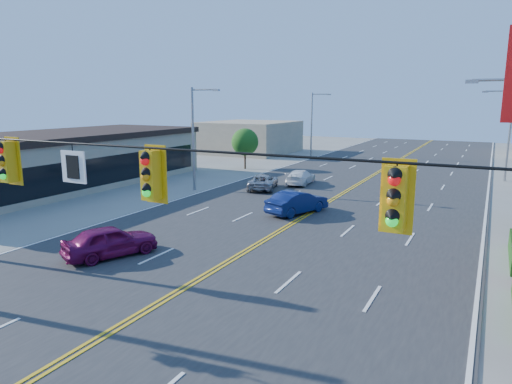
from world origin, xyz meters
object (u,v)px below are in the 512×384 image
at_px(signal_span, 38,186).
at_px(car_magenta, 111,242).
at_px(car_blue, 297,203).
at_px(car_silver, 263,182).
at_px(car_white, 300,178).

relative_size(signal_span, car_magenta, 5.84).
bearing_deg(signal_span, car_blue, 91.81).
bearing_deg(car_silver, car_blue, 114.23).
xyz_separation_m(car_blue, car_white, (-3.66, 9.59, -0.11)).
bearing_deg(car_magenta, signal_span, 149.24).
height_order(car_blue, car_silver, car_blue).
bearing_deg(signal_span, car_silver, 103.84).
height_order(signal_span, car_magenta, signal_span).
xyz_separation_m(signal_span, car_magenta, (-4.98, 7.08, -4.18)).
height_order(signal_span, car_blue, signal_span).
distance_m(signal_span, car_silver, 25.70).
relative_size(car_blue, car_silver, 1.01).
bearing_deg(signal_span, car_white, 98.61).
xyz_separation_m(car_white, car_silver, (-1.82, -3.39, -0.01)).
relative_size(signal_span, car_silver, 5.66).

